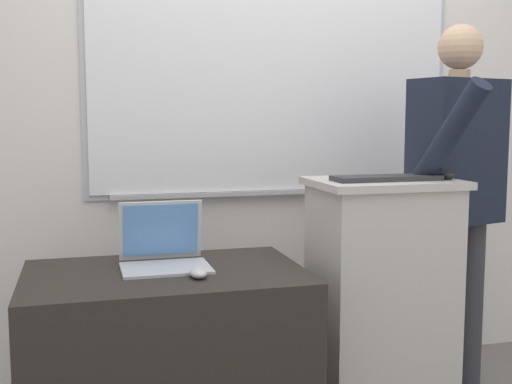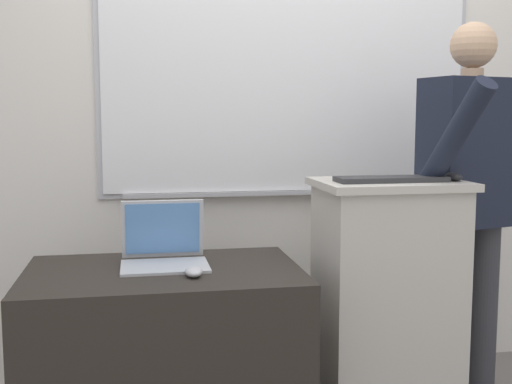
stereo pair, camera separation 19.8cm
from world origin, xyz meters
name	(u,v)px [view 1 (the left image)]	position (x,y,z in m)	size (l,w,h in m)	color
back_wall	(265,109)	(0.00, 1.27, 1.33)	(6.40, 0.17, 2.65)	silver
lectern_podium	(381,304)	(0.28, 0.51, 0.52)	(0.58, 0.43, 1.04)	#BCB7AD
side_desk	(167,370)	(-0.62, 0.41, 0.37)	(0.99, 0.65, 0.74)	#28231E
person_presenter	(456,191)	(0.68, 0.61, 0.97)	(0.57, 0.61, 1.68)	#333338
laptop	(163,246)	(-0.62, 0.52, 0.81)	(0.32, 0.28, 0.24)	#B7BABF
wireless_keyboard	(386,178)	(0.26, 0.45, 1.05)	(0.43, 0.13, 0.02)	#2D2D30
computer_mouse_by_laptop	(198,273)	(-0.53, 0.29, 0.76)	(0.06, 0.10, 0.03)	#BCBCC1
computer_mouse_by_keyboard	(445,175)	(0.51, 0.44, 1.06)	(0.06, 0.10, 0.03)	black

